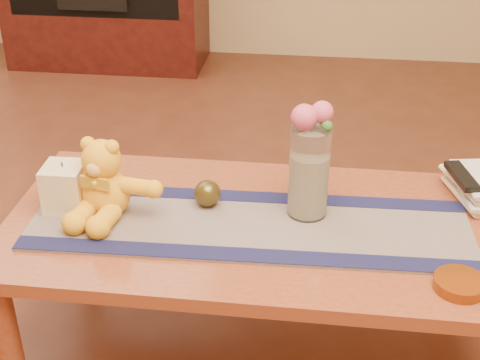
# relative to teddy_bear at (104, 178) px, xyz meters

# --- Properties ---
(floor) EXTENTS (5.50, 5.50, 0.00)m
(floor) POSITION_rel_teddy_bear_xyz_m (0.42, 0.01, -0.56)
(floor) COLOR #4E2416
(floor) RESTS_ON ground
(coffee_table_top) EXTENTS (1.40, 0.70, 0.04)m
(coffee_table_top) POSITION_rel_teddy_bear_xyz_m (0.42, 0.01, -0.13)
(coffee_table_top) COLOR maroon
(coffee_table_top) RESTS_ON floor
(table_leg_fl) EXTENTS (0.07, 0.07, 0.41)m
(table_leg_fl) POSITION_rel_teddy_bear_xyz_m (-0.22, -0.28, -0.36)
(table_leg_fl) COLOR maroon
(table_leg_fl) RESTS_ON floor
(table_leg_bl) EXTENTS (0.07, 0.07, 0.41)m
(table_leg_bl) POSITION_rel_teddy_bear_xyz_m (-0.22, 0.30, -0.36)
(table_leg_bl) COLOR maroon
(table_leg_bl) RESTS_ON floor
(table_leg_br) EXTENTS (0.07, 0.07, 0.41)m
(table_leg_br) POSITION_rel_teddy_bear_xyz_m (1.06, 0.30, -0.36)
(table_leg_br) COLOR maroon
(table_leg_br) RESTS_ON floor
(persian_runner) EXTENTS (1.21, 0.39, 0.01)m
(persian_runner) POSITION_rel_teddy_bear_xyz_m (0.40, -0.02, -0.11)
(persian_runner) COLOR #182044
(persian_runner) RESTS_ON coffee_table_top
(runner_border_near) EXTENTS (1.20, 0.10, 0.00)m
(runner_border_near) POSITION_rel_teddy_bear_xyz_m (0.41, -0.16, -0.11)
(runner_border_near) COLOR #151640
(runner_border_near) RESTS_ON persian_runner
(runner_border_far) EXTENTS (1.20, 0.10, 0.00)m
(runner_border_far) POSITION_rel_teddy_bear_xyz_m (0.40, 0.13, -0.11)
(runner_border_far) COLOR #151640
(runner_border_far) RESTS_ON persian_runner
(teddy_bear) EXTENTS (0.35, 0.31, 0.21)m
(teddy_bear) POSITION_rel_teddy_bear_xyz_m (0.00, 0.00, 0.00)
(teddy_bear) COLOR yellow
(teddy_bear) RESTS_ON persian_runner
(pillar_candle) EXTENTS (0.11, 0.11, 0.13)m
(pillar_candle) POSITION_rel_teddy_bear_xyz_m (-0.12, 0.00, -0.04)
(pillar_candle) COLOR beige
(pillar_candle) RESTS_ON persian_runner
(candle_wick) EXTENTS (0.00, 0.00, 0.01)m
(candle_wick) POSITION_rel_teddy_bear_xyz_m (-0.12, 0.00, 0.03)
(candle_wick) COLOR black
(candle_wick) RESTS_ON pillar_candle
(glass_vase) EXTENTS (0.11, 0.11, 0.26)m
(glass_vase) POSITION_rel_teddy_bear_xyz_m (0.56, 0.06, 0.02)
(glass_vase) COLOR silver
(glass_vase) RESTS_ON persian_runner
(potpourri_fill) EXTENTS (0.09, 0.09, 0.18)m
(potpourri_fill) POSITION_rel_teddy_bear_xyz_m (0.56, 0.06, -0.02)
(potpourri_fill) COLOR beige
(potpourri_fill) RESTS_ON glass_vase
(rose_left) EXTENTS (0.07, 0.07, 0.07)m
(rose_left) POSITION_rel_teddy_bear_xyz_m (0.54, 0.05, 0.19)
(rose_left) COLOR #CE4871
(rose_left) RESTS_ON glass_vase
(rose_right) EXTENTS (0.06, 0.06, 0.06)m
(rose_right) POSITION_rel_teddy_bear_xyz_m (0.58, 0.06, 0.20)
(rose_right) COLOR #CE4871
(rose_right) RESTS_ON glass_vase
(blue_flower_back) EXTENTS (0.04, 0.04, 0.04)m
(blue_flower_back) POSITION_rel_teddy_bear_xyz_m (0.57, 0.09, 0.18)
(blue_flower_back) COLOR #444793
(blue_flower_back) RESTS_ON glass_vase
(blue_flower_side) EXTENTS (0.04, 0.04, 0.04)m
(blue_flower_side) POSITION_rel_teddy_bear_xyz_m (0.53, 0.08, 0.17)
(blue_flower_side) COLOR #444793
(blue_flower_side) RESTS_ON glass_vase
(leaf_sprig) EXTENTS (0.03, 0.03, 0.03)m
(leaf_sprig) POSITION_rel_teddy_bear_xyz_m (0.60, 0.04, 0.17)
(leaf_sprig) COLOR #33662D
(leaf_sprig) RESTS_ON glass_vase
(bronze_ball) EXTENTS (0.10, 0.10, 0.08)m
(bronze_ball) POSITION_rel_teddy_bear_xyz_m (0.27, 0.07, -0.07)
(bronze_ball) COLOR #473A17
(bronze_ball) RESTS_ON persian_runner
(book_bottom) EXTENTS (0.22, 0.26, 0.02)m
(book_bottom) POSITION_rel_teddy_bear_xyz_m (0.98, 0.20, -0.10)
(book_bottom) COLOR beige
(book_bottom) RESTS_ON coffee_table_top
(book_lower) EXTENTS (0.19, 0.24, 0.02)m
(book_lower) POSITION_rel_teddy_bear_xyz_m (0.99, 0.19, -0.09)
(book_lower) COLOR beige
(book_lower) RESTS_ON book_bottom
(book_upper) EXTENTS (0.23, 0.26, 0.02)m
(book_upper) POSITION_rel_teddy_bear_xyz_m (0.98, 0.20, -0.07)
(book_upper) COLOR beige
(book_upper) RESTS_ON book_lower
(book_top) EXTENTS (0.20, 0.25, 0.02)m
(book_top) POSITION_rel_teddy_bear_xyz_m (0.99, 0.20, -0.05)
(book_top) COLOR beige
(book_top) RESTS_ON book_upper
(tv_remote) EXTENTS (0.08, 0.17, 0.02)m
(tv_remote) POSITION_rel_teddy_bear_xyz_m (0.99, 0.19, -0.03)
(tv_remote) COLOR black
(tv_remote) RESTS_ON book_top
(amber_dish) EXTENTS (0.13, 0.13, 0.03)m
(amber_dish) POSITION_rel_teddy_bear_xyz_m (0.93, -0.22, -0.10)
(amber_dish) COLOR #BF5914
(amber_dish) RESTS_ON coffee_table_top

